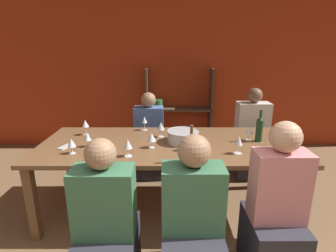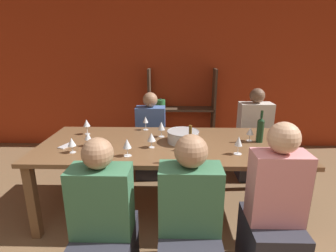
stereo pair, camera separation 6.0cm
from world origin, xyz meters
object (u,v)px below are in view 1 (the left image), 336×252
(wine_bottle_green, at_px, (260,129))
(wine_glass_empty_d, at_px, (152,137))
(wine_glass_empty_c, at_px, (86,124))
(wine_glass_empty_b, at_px, (250,131))
(person_far_a, at_px, (150,145))
(shelf_unit, at_px, (178,124))
(person_near_b, at_px, (107,234))
(person_far_b, at_px, (251,144))
(wine_glass_empty_a, at_px, (239,141))
(mixing_bowl, at_px, (183,136))
(dining_table, at_px, (168,150))
(wine_glass_red_a, at_px, (88,137))
(wine_glass_white_a, at_px, (145,120))
(cell_phone, at_px, (66,147))
(wine_glass_red_c, at_px, (128,144))
(person_near_c, at_px, (192,231))
(person_near_a, at_px, (275,222))
(wine_bottle_dark, at_px, (191,147))
(wine_glass_empty_e, at_px, (186,139))
(wine_glass_red_b, at_px, (72,143))
(wine_glass_white_b, at_px, (161,126))

(wine_bottle_green, distance_m, wine_glass_empty_d, 1.11)
(wine_glass_empty_c, bearing_deg, wine_glass_empty_b, -6.05)
(wine_glass_empty_c, height_order, person_far_a, person_far_a)
(shelf_unit, relative_size, person_far_a, 1.20)
(person_near_b, bearing_deg, person_far_b, 48.89)
(wine_glass_empty_b, bearing_deg, wine_glass_empty_a, -119.71)
(mixing_bowl, relative_size, person_near_b, 0.29)
(dining_table, xyz_separation_m, wine_glass_red_a, (-0.78, -0.10, 0.17))
(wine_glass_empty_b, bearing_deg, person_far_b, 70.04)
(dining_table, bearing_deg, wine_glass_white_a, 121.53)
(wine_glass_empty_d, relative_size, cell_phone, 0.89)
(wine_glass_red_c, distance_m, wine_glass_empty_d, 0.29)
(dining_table, relative_size, person_near_c, 2.22)
(wine_glass_white_a, distance_m, wine_glass_empty_c, 0.66)
(shelf_unit, xyz_separation_m, wine_glass_empty_d, (-0.33, -1.98, 0.44))
(person_near_a, bearing_deg, dining_table, 133.28)
(wine_bottle_dark, bearing_deg, person_far_b, 55.04)
(mixing_bowl, xyz_separation_m, person_far_a, (-0.41, 0.83, -0.42))
(wine_glass_red_a, height_order, person_near_c, person_near_c)
(wine_glass_red_a, bearing_deg, person_near_a, -25.17)
(wine_glass_empty_b, bearing_deg, wine_glass_red_a, -173.59)
(person_near_c, bearing_deg, mixing_bowl, 91.38)
(wine_glass_empty_e, relative_size, person_far_b, 0.13)
(wine_glass_empty_c, bearing_deg, wine_bottle_dark, -33.58)
(wine_bottle_green, relative_size, person_far_b, 0.27)
(dining_table, relative_size, wine_bottle_green, 7.82)
(shelf_unit, xyz_separation_m, wine_bottle_dark, (0.02, -2.32, 0.47))
(wine_glass_empty_c, bearing_deg, wine_bottle_green, -6.50)
(wine_glass_white_a, bearing_deg, mixing_bowl, -44.09)
(wine_glass_red_b, relative_size, person_far_a, 0.12)
(shelf_unit, height_order, wine_glass_empty_a, shelf_unit)
(wine_glass_red_b, distance_m, person_far_b, 2.36)
(wine_glass_red_a, xyz_separation_m, cell_phone, (-0.22, -0.02, -0.09))
(cell_phone, relative_size, person_near_c, 0.14)
(wine_glass_red_a, bearing_deg, person_near_c, -39.69)
(dining_table, height_order, wine_glass_red_b, wine_glass_red_b)
(wine_glass_white_b, xyz_separation_m, person_near_a, (0.87, -1.04, -0.43))
(person_far_a, bearing_deg, wine_glass_empty_a, 128.15)
(wine_glass_red_b, height_order, person_near_a, person_near_a)
(wine_glass_white_a, bearing_deg, wine_glass_empty_d, -78.46)
(wine_bottle_dark, relative_size, wine_glass_red_a, 2.29)
(wine_bottle_green, height_order, person_far_b, person_far_b)
(shelf_unit, xyz_separation_m, dining_table, (-0.17, -1.85, 0.26))
(wine_bottle_green, bearing_deg, person_far_b, 76.50)
(dining_table, xyz_separation_m, person_near_c, (0.18, -0.90, -0.28))
(wine_glass_empty_a, distance_m, person_far_a, 1.52)
(wine_glass_empty_a, bearing_deg, mixing_bowl, 147.83)
(wine_bottle_dark, distance_m, person_far_a, 1.49)
(wine_bottle_green, xyz_separation_m, person_far_a, (-1.19, 0.81, -0.49))
(wine_bottle_dark, height_order, wine_glass_empty_e, wine_bottle_dark)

